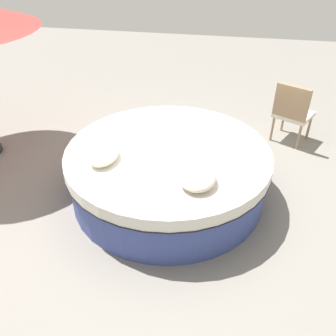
% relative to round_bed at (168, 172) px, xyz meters
% --- Properties ---
extents(ground_plane, '(16.00, 16.00, 0.00)m').
position_rel_round_bed_xyz_m(ground_plane, '(0.00, 0.00, -0.34)').
color(ground_plane, gray).
extents(round_bed, '(2.51, 2.51, 0.67)m').
position_rel_round_bed_xyz_m(round_bed, '(0.00, 0.00, 0.00)').
color(round_bed, '#38478C').
rests_on(round_bed, ground_plane).
extents(throw_pillow_0, '(0.48, 0.33, 0.15)m').
position_rel_round_bed_xyz_m(throw_pillow_0, '(0.36, -0.68, 0.40)').
color(throw_pillow_0, silver).
rests_on(throw_pillow_0, round_bed).
extents(throw_pillow_1, '(0.48, 0.39, 0.15)m').
position_rel_round_bed_xyz_m(throw_pillow_1, '(0.60, 0.43, 0.40)').
color(throw_pillow_1, beige).
rests_on(throw_pillow_1, round_bed).
extents(patio_chair, '(0.69, 0.69, 0.98)m').
position_rel_round_bed_xyz_m(patio_chair, '(-1.67, 1.63, 0.22)').
color(patio_chair, '#997A56').
rests_on(patio_chair, ground_plane).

